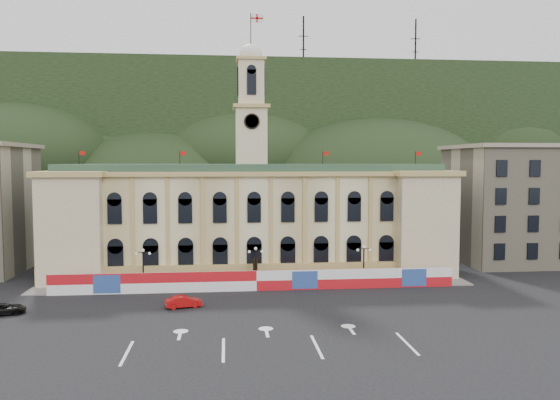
{
  "coord_description": "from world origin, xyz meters",
  "views": [
    {
      "loc": [
        -3.7,
        -51.37,
        15.82
      ],
      "look_at": [
        3.2,
        18.0,
        11.02
      ],
      "focal_mm": 35.0,
      "sensor_mm": 36.0,
      "label": 1
    }
  ],
  "objects": [
    {
      "name": "lamp_left",
      "position": [
        -14.0,
        17.0,
        3.07
      ],
      "size": [
        1.96,
        0.44,
        5.15
      ],
      "color": "black",
      "rests_on": "ground"
    },
    {
      "name": "hill_ridge",
      "position": [
        0.03,
        121.99,
        19.48
      ],
      "size": [
        230.0,
        80.0,
        64.0
      ],
      "color": "black",
      "rests_on": "ground"
    },
    {
      "name": "hoarding_fence",
      "position": [
        0.06,
        15.07,
        1.25
      ],
      "size": [
        50.0,
        0.44,
        2.5
      ],
      "color": "red",
      "rests_on": "ground"
    },
    {
      "name": "red_sedan",
      "position": [
        -8.38,
        7.97,
        0.65
      ],
      "size": [
        3.17,
        4.59,
        1.31
      ],
      "primitive_type": "imported",
      "rotation": [
        0.0,
        0.0,
        1.81
      ],
      "color": "#AA0C0D",
      "rests_on": "ground"
    },
    {
      "name": "lamp_center",
      "position": [
        0.0,
        17.0,
        3.07
      ],
      "size": [
        1.96,
        0.44,
        5.15
      ],
      "color": "black",
      "rests_on": "ground"
    },
    {
      "name": "lamp_right",
      "position": [
        14.0,
        17.0,
        3.07
      ],
      "size": [
        1.96,
        0.44,
        5.15
      ],
      "color": "black",
      "rests_on": "ground"
    },
    {
      "name": "city_hall",
      "position": [
        0.0,
        27.63,
        7.85
      ],
      "size": [
        56.2,
        17.6,
        37.1
      ],
      "color": "beige",
      "rests_on": "ground"
    },
    {
      "name": "lane_markings",
      "position": [
        0.0,
        -5.0,
        0.0
      ],
      "size": [
        26.0,
        10.0,
        0.02
      ],
      "primitive_type": null,
      "color": "white",
      "rests_on": "ground"
    },
    {
      "name": "black_suv",
      "position": [
        -26.82,
        6.98,
        0.61
      ],
      "size": [
        4.74,
        5.63,
        1.21
      ],
      "primitive_type": "imported",
      "rotation": [
        0.0,
        0.0,
        1.91
      ],
      "color": "black",
      "rests_on": "ground"
    },
    {
      "name": "statue",
      "position": [
        0.0,
        18.0,
        1.19
      ],
      "size": [
        1.4,
        1.4,
        3.72
      ],
      "color": "#595651",
      "rests_on": "ground"
    },
    {
      "name": "side_building_right",
      "position": [
        43.0,
        30.93,
        9.33
      ],
      "size": [
        21.0,
        17.0,
        18.6
      ],
      "color": "tan",
      "rests_on": "ground"
    },
    {
      "name": "ground",
      "position": [
        0.0,
        0.0,
        0.0
      ],
      "size": [
        260.0,
        260.0,
        0.0
      ],
      "primitive_type": "plane",
      "color": "black",
      "rests_on": "ground"
    },
    {
      "name": "pavement",
      "position": [
        0.0,
        17.75,
        0.08
      ],
      "size": [
        56.0,
        5.5,
        0.16
      ],
      "primitive_type": "cube",
      "color": "slate",
      "rests_on": "ground"
    }
  ]
}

